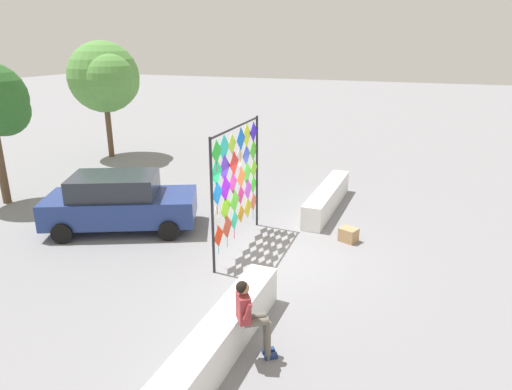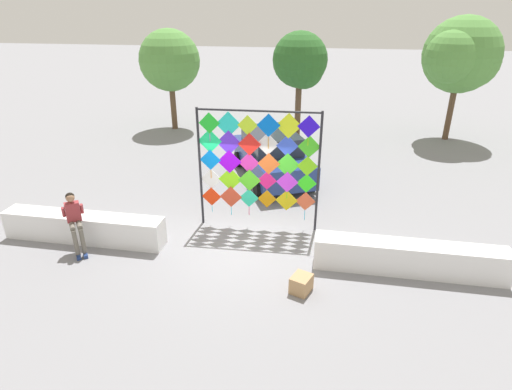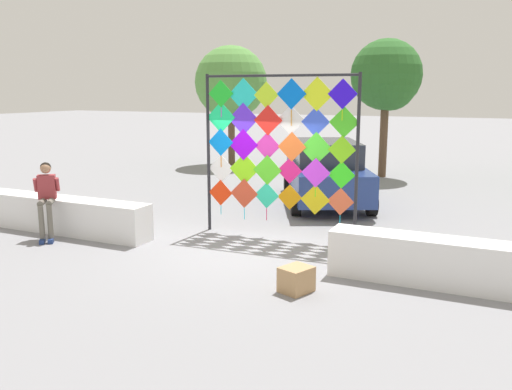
{
  "view_description": "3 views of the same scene",
  "coord_description": "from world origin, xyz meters",
  "px_view_note": "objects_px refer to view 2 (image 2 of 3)",
  "views": [
    {
      "loc": [
        -10.64,
        -3.57,
        5.58
      ],
      "look_at": [
        0.19,
        0.71,
        1.65
      ],
      "focal_mm": 32.01,
      "sensor_mm": 36.0,
      "label": 1
    },
    {
      "loc": [
        2.14,
        -9.36,
        5.95
      ],
      "look_at": [
        0.39,
        0.4,
        1.42
      ],
      "focal_mm": 29.04,
      "sensor_mm": 36.0,
      "label": 2
    },
    {
      "loc": [
        4.56,
        -9.12,
        3.12
      ],
      "look_at": [
        0.27,
        0.21,
        1.12
      ],
      "focal_mm": 37.41,
      "sensor_mm": 36.0,
      "label": 3
    }
  ],
  "objects_px": {
    "seated_vendor": "(74,218)",
    "tree_palm_like": "(170,59)",
    "cardboard_box_large": "(301,284)",
    "tree_far_right": "(301,63)",
    "parked_car": "(272,155)",
    "tree_broadleaf": "(462,57)",
    "kite_display_rack": "(257,160)"
  },
  "relations": [
    {
      "from": "seated_vendor",
      "to": "tree_palm_like",
      "type": "relative_size",
      "value": 0.33
    },
    {
      "from": "cardboard_box_large",
      "to": "tree_far_right",
      "type": "relative_size",
      "value": 0.1
    },
    {
      "from": "seated_vendor",
      "to": "parked_car",
      "type": "bearing_deg",
      "value": 55.01
    },
    {
      "from": "seated_vendor",
      "to": "tree_palm_like",
      "type": "distance_m",
      "value": 12.55
    },
    {
      "from": "parked_car",
      "to": "tree_broadleaf",
      "type": "distance_m",
      "value": 10.36
    },
    {
      "from": "parked_car",
      "to": "tree_palm_like",
      "type": "height_order",
      "value": "tree_palm_like"
    },
    {
      "from": "kite_display_rack",
      "to": "seated_vendor",
      "type": "relative_size",
      "value": 2.13
    },
    {
      "from": "tree_broadleaf",
      "to": "tree_far_right",
      "type": "xyz_separation_m",
      "value": [
        -7.14,
        -0.91,
        -0.3
      ]
    },
    {
      "from": "seated_vendor",
      "to": "parked_car",
      "type": "height_order",
      "value": "parked_car"
    },
    {
      "from": "kite_display_rack",
      "to": "seated_vendor",
      "type": "xyz_separation_m",
      "value": [
        -4.4,
        -2.2,
        -1.08
      ]
    },
    {
      "from": "parked_car",
      "to": "tree_broadleaf",
      "type": "xyz_separation_m",
      "value": [
        7.68,
        6.26,
        3.0
      ]
    },
    {
      "from": "kite_display_rack",
      "to": "seated_vendor",
      "type": "distance_m",
      "value": 5.04
    },
    {
      "from": "cardboard_box_large",
      "to": "tree_broadleaf",
      "type": "distance_m",
      "value": 14.84
    },
    {
      "from": "kite_display_rack",
      "to": "tree_far_right",
      "type": "height_order",
      "value": "tree_far_right"
    },
    {
      "from": "seated_vendor",
      "to": "tree_far_right",
      "type": "bearing_deg",
      "value": 67.22
    },
    {
      "from": "kite_display_rack",
      "to": "cardboard_box_large",
      "type": "distance_m",
      "value": 3.75
    },
    {
      "from": "tree_broadleaf",
      "to": "tree_palm_like",
      "type": "xyz_separation_m",
      "value": [
        -13.75,
        -0.22,
        -0.33
      ]
    },
    {
      "from": "seated_vendor",
      "to": "tree_broadleaf",
      "type": "height_order",
      "value": "tree_broadleaf"
    },
    {
      "from": "kite_display_rack",
      "to": "tree_palm_like",
      "type": "distance_m",
      "value": 11.82
    },
    {
      "from": "tree_far_right",
      "to": "tree_palm_like",
      "type": "xyz_separation_m",
      "value": [
        -6.61,
        0.69,
        -0.03
      ]
    },
    {
      "from": "parked_car",
      "to": "tree_far_right",
      "type": "distance_m",
      "value": 6.02
    },
    {
      "from": "cardboard_box_large",
      "to": "tree_broadleaf",
      "type": "height_order",
      "value": "tree_broadleaf"
    },
    {
      "from": "tree_palm_like",
      "to": "seated_vendor",
      "type": "bearing_deg",
      "value": -81.58
    },
    {
      "from": "kite_display_rack",
      "to": "tree_broadleaf",
      "type": "relative_size",
      "value": 0.62
    },
    {
      "from": "tree_broadleaf",
      "to": "tree_palm_like",
      "type": "height_order",
      "value": "tree_broadleaf"
    },
    {
      "from": "tree_broadleaf",
      "to": "tree_palm_like",
      "type": "bearing_deg",
      "value": -179.09
    },
    {
      "from": "kite_display_rack",
      "to": "tree_palm_like",
      "type": "xyz_separation_m",
      "value": [
        -6.2,
        9.95,
        1.5
      ]
    },
    {
      "from": "kite_display_rack",
      "to": "seated_vendor",
      "type": "bearing_deg",
      "value": -153.43
    },
    {
      "from": "cardboard_box_large",
      "to": "tree_palm_like",
      "type": "xyz_separation_m",
      "value": [
        -7.72,
        12.83,
        3.36
      ]
    },
    {
      "from": "tree_broadleaf",
      "to": "tree_far_right",
      "type": "bearing_deg",
      "value": -172.76
    },
    {
      "from": "cardboard_box_large",
      "to": "tree_broadleaf",
      "type": "bearing_deg",
      "value": 65.2
    },
    {
      "from": "tree_broadleaf",
      "to": "cardboard_box_large",
      "type": "bearing_deg",
      "value": -114.8
    }
  ]
}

